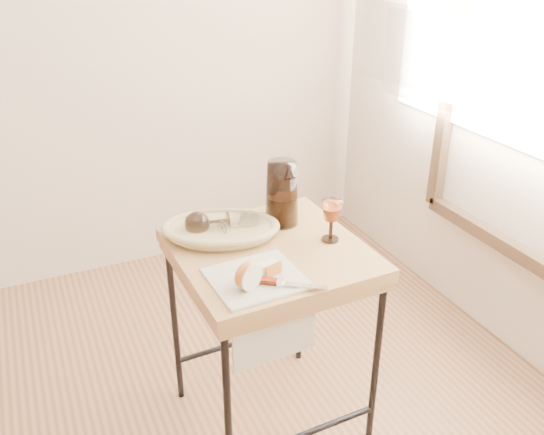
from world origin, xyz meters
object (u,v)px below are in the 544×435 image
goblet_lying_b (238,224)px  wine_goblet (331,221)px  apple_half (247,275)px  table_knife (283,282)px  goblet_lying_a (210,222)px  bread_basket (221,231)px  pitcher (282,193)px  side_table (270,340)px  tea_towel (256,278)px

goblet_lying_b → wine_goblet: size_ratio=0.80×
apple_half → table_knife: 0.11m
wine_goblet → goblet_lying_a: bearing=151.8°
bread_basket → wine_goblet: (0.32, -0.18, 0.05)m
bread_basket → goblet_lying_a: size_ratio=2.56×
wine_goblet → goblet_lying_b: bearing=150.4°
wine_goblet → table_knife: size_ratio=0.62×
pitcher → apple_half: (-0.27, -0.34, -0.07)m
table_knife → wine_goblet: bearing=70.9°
side_table → bread_basket: bearing=130.6°
goblet_lying_b → apple_half: 0.32m
goblet_lying_a → apple_half: 0.35m
bread_basket → apple_half: (-0.04, -0.33, 0.03)m
side_table → tea_towel: bearing=-126.5°
bread_basket → pitcher: (0.23, 0.01, 0.09)m
side_table → goblet_lying_a: size_ratio=5.56×
side_table → tea_towel: size_ratio=2.84×
pitcher → wine_goblet: 0.21m
bread_basket → goblet_lying_a: bearing=175.6°
tea_towel → goblet_lying_a: goblet_lying_a is taller
wine_goblet → apple_half: bearing=-157.0°
pitcher → tea_towel: bearing=-122.4°
pitcher → goblet_lying_b: bearing=-165.7°
tea_towel → pitcher: pitcher is taller
bread_basket → apple_half: 0.33m
side_table → apple_half: (-0.16, -0.19, 0.43)m
goblet_lying_b → wine_goblet: (0.27, -0.15, 0.03)m
wine_goblet → table_knife: (-0.27, -0.19, -0.06)m
table_knife → apple_half: bearing=-163.1°
tea_towel → goblet_lying_a: 0.31m
apple_half → wine_goblet: bearing=-1.2°
goblet_lying_a → apple_half: size_ratio=1.52×
goblet_lying_b → pitcher: (0.18, 0.03, 0.07)m
wine_goblet → apple_half: 0.40m
bread_basket → table_knife: (0.06, -0.36, -0.01)m
pitcher → goblet_lying_a: bearing=-176.7°
tea_towel → goblet_lying_b: 0.28m
tea_towel → pitcher: bearing=50.3°
side_table → pitcher: pitcher is taller
side_table → goblet_lying_b: size_ratio=6.56×
tea_towel → goblet_lying_b: goblet_lying_b is taller
apple_half → table_knife: (0.10, -0.03, -0.03)m
pitcher → wine_goblet: pitcher is taller
tea_towel → apple_half: bearing=-141.2°
goblet_lying_a → goblet_lying_b: size_ratio=1.18×
pitcher → apple_half: 0.44m
tea_towel → table_knife: (0.06, -0.07, 0.01)m
side_table → goblet_lying_b: bearing=119.3°
bread_basket → goblet_lying_b: goblet_lying_b is taller
apple_half → tea_towel: bearing=17.2°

